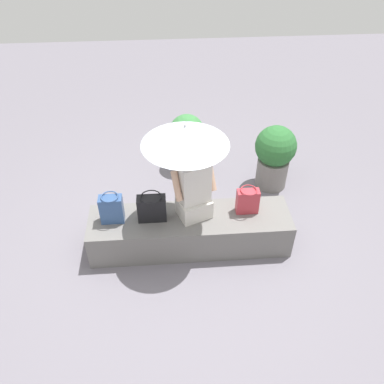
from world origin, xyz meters
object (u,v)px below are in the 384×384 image
at_px(parasol, 185,136).
at_px(planter_far, 274,155).
at_px(tote_bag_canvas, 248,201).
at_px(person_seated, 194,188).
at_px(planter_near, 187,141).
at_px(handbag_black, 152,208).
at_px(shoulder_bag_spare, 112,209).

distance_m(parasol, planter_far, 1.88).
bearing_deg(tote_bag_canvas, person_seated, -178.65).
bearing_deg(parasol, planter_near, 85.94).
height_order(person_seated, handbag_black, person_seated).
relative_size(person_seated, parasol, 0.76).
bearing_deg(planter_near, tote_bag_canvas, -69.60).
bearing_deg(shoulder_bag_spare, handbag_black, -0.97).
bearing_deg(handbag_black, tote_bag_canvas, 2.38).
bearing_deg(shoulder_bag_spare, planter_near, 59.87).
distance_m(parasol, planter_near, 1.90).
relative_size(tote_bag_canvas, planter_far, 0.35).
height_order(handbag_black, planter_near, planter_near).
height_order(shoulder_bag_spare, planter_near, planter_near).
height_order(person_seated, shoulder_bag_spare, person_seated).
distance_m(person_seated, parasol, 0.67).
distance_m(tote_bag_canvas, shoulder_bag_spare, 1.50).
relative_size(person_seated, planter_near, 1.11).
xyz_separation_m(tote_bag_canvas, shoulder_bag_spare, (-1.50, -0.04, 0.02)).
bearing_deg(parasol, planter_far, 39.27).
relative_size(person_seated, tote_bag_canvas, 2.85).
bearing_deg(person_seated, handbag_black, -176.29).
bearing_deg(shoulder_bag_spare, tote_bag_canvas, 1.41).
height_order(tote_bag_canvas, planter_near, planter_near).
bearing_deg(planter_far, shoulder_bag_spare, -153.37).
distance_m(shoulder_bag_spare, planter_near, 1.84).
distance_m(handbag_black, shoulder_bag_spare, 0.43).
relative_size(handbag_black, planter_near, 0.40).
xyz_separation_m(handbag_black, planter_far, (1.61, 1.03, -0.09)).
bearing_deg(handbag_black, shoulder_bag_spare, 179.03).
distance_m(handbag_black, planter_far, 1.92).
bearing_deg(tote_bag_canvas, handbag_black, -177.62).
xyz_separation_m(person_seated, tote_bag_canvas, (0.60, 0.01, -0.23)).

